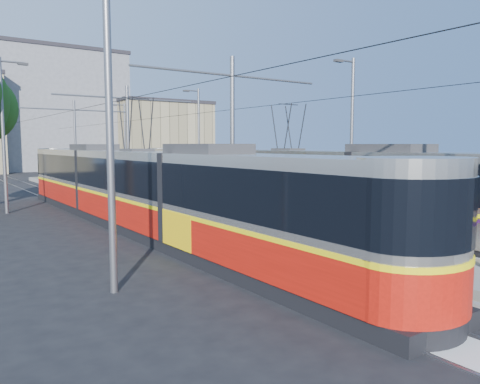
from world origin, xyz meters
TOP-DOWN VIEW (x-y plane):
  - ground at (0.00, 0.00)m, footprint 160.00×160.00m
  - platform at (0.00, 17.00)m, footprint 4.00×50.00m
  - tactile_strip_left at (-1.45, 17.00)m, footprint 0.70×50.00m
  - tactile_strip_right at (1.45, 17.00)m, footprint 0.70×50.00m
  - rails at (0.00, 17.00)m, footprint 8.71×70.00m
  - track_arrow at (-3.60, -3.00)m, footprint 1.20×5.00m
  - tram_left at (-3.60, 9.86)m, footprint 2.43×28.75m
  - tram_right at (3.60, 8.53)m, footprint 2.43×29.66m
  - catenary at (0.00, 14.15)m, footprint 9.20×70.00m
  - street_lamps at (-0.00, 21.00)m, footprint 15.18×38.22m
  - shelter at (0.10, 15.43)m, footprint 0.84×1.10m
  - building_centre at (6.00, 64.00)m, footprint 18.36×14.28m
  - building_right at (20.00, 58.00)m, footprint 14.28×10.20m

SIDE VIEW (x-z plane):
  - ground at x=0.00m, z-range 0.00..0.00m
  - track_arrow at x=-3.60m, z-range 0.00..0.01m
  - rails at x=0.00m, z-range 0.00..0.03m
  - platform at x=0.00m, z-range 0.00..0.30m
  - tactile_strip_left at x=-1.45m, z-range 0.30..0.31m
  - tactile_strip_right at x=1.45m, z-range 0.30..0.31m
  - shelter at x=0.10m, z-range 0.35..2.51m
  - tram_left at x=-3.60m, z-range -1.04..4.46m
  - tram_right at x=3.60m, z-range -0.89..4.61m
  - street_lamps at x=0.00m, z-range 0.18..8.18m
  - catenary at x=0.00m, z-range 1.02..8.02m
  - building_right at x=20.00m, z-range 0.01..10.22m
  - building_centre at x=6.00m, z-range 0.01..17.04m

